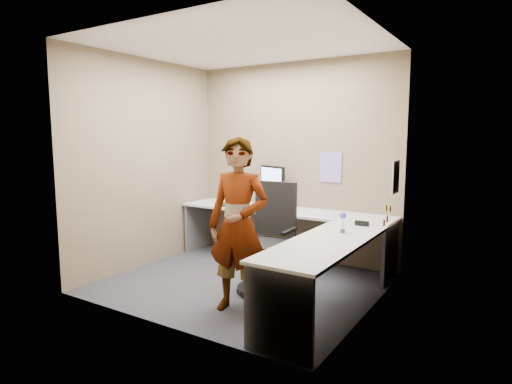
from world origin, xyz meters
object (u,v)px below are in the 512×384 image
Objects in this scene: desk at (291,232)px; person at (238,226)px; office_chair at (269,248)px; monitor at (272,180)px.

desk is 1.07m from person.
desk is 1.75× the size of person.
office_chair is 0.69× the size of person.
office_chair is 0.72m from person.
office_chair is (-0.06, -0.41, -0.11)m from desk.
monitor is at bearing 114.53° from office_chair.
monitor reaches higher than office_chair.
monitor is at bearing 101.82° from person.
monitor is at bearing 132.06° from desk.
desk is 1.16m from monitor.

